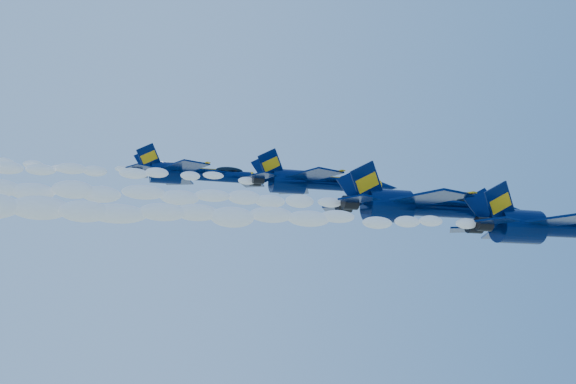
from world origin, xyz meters
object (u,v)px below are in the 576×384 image
object	(u,v)px
jet_second	(426,207)
jet_fourth	(194,174)
jet_third	(317,182)
jet_lead	(555,227)

from	to	relation	value
jet_second	jet_fourth	bearing A→B (deg)	143.29
jet_second	jet_third	bearing A→B (deg)	131.54
jet_third	jet_fourth	size ratio (longest dim) A/B	1.08
jet_second	jet_third	distance (m)	12.27
jet_lead	jet_third	distance (m)	23.75
jet_second	jet_third	xyz separation A→B (m)	(-7.77, 8.77, 3.63)
jet_third	jet_second	bearing A→B (deg)	-48.46
jet_second	jet_third	size ratio (longest dim) A/B	1.24
jet_second	jet_fourth	distance (m)	25.04
jet_lead	jet_fourth	xyz separation A→B (m)	(-28.39, 21.82, 7.61)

